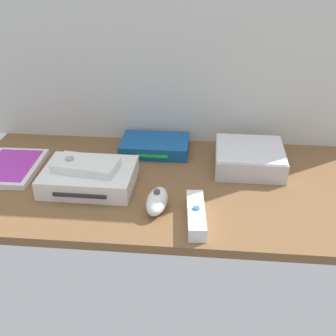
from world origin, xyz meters
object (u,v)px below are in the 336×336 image
(game_console, at_px, (89,177))
(game_case, at_px, (11,167))
(remote_wand, at_px, (196,215))
(remote_nunchuk, at_px, (157,201))
(mini_computer, at_px, (249,158))
(network_router, at_px, (155,146))
(remote_classic_pad, at_px, (86,165))

(game_console, bearing_deg, game_case, 166.54)
(remote_wand, xyz_separation_m, remote_nunchuk, (-0.09, 0.04, 0.01))
(remote_nunchuk, bearing_deg, mini_computer, 49.48)
(game_case, relative_size, network_router, 1.07)
(network_router, bearing_deg, remote_wand, -68.49)
(mini_computer, relative_size, remote_wand, 1.14)
(network_router, bearing_deg, remote_nunchuk, -82.25)
(mini_computer, relative_size, remote_classic_pad, 1.11)
(game_console, height_order, network_router, game_console)
(mini_computer, xyz_separation_m, game_case, (-0.59, -0.07, -0.02))
(game_case, height_order, network_router, network_router)
(game_case, xyz_separation_m, remote_classic_pad, (0.21, -0.06, 0.05))
(game_console, height_order, remote_classic_pad, remote_classic_pad)
(game_case, height_order, remote_nunchuk, remote_nunchuk)
(game_case, distance_m, remote_nunchuk, 0.41)
(remote_nunchuk, bearing_deg, game_case, 164.47)
(game_console, xyz_separation_m, mini_computer, (0.38, 0.13, 0.00))
(network_router, xyz_separation_m, remote_wand, (0.12, -0.31, -0.00))
(game_console, relative_size, remote_classic_pad, 1.37)
(game_case, bearing_deg, game_console, -15.29)
(mini_computer, height_order, game_case, mini_computer)
(remote_nunchuk, xyz_separation_m, remote_classic_pad, (-0.17, 0.08, 0.03))
(game_case, distance_m, remote_classic_pad, 0.22)
(game_case, relative_size, remote_wand, 1.28)
(remote_wand, relative_size, remote_classic_pad, 0.98)
(remote_classic_pad, bearing_deg, mini_computer, 26.89)
(game_console, distance_m, remote_wand, 0.28)
(mini_computer, height_order, remote_wand, mini_computer)
(mini_computer, bearing_deg, network_router, 165.42)
(mini_computer, bearing_deg, game_console, -161.61)
(remote_classic_pad, bearing_deg, game_console, 28.55)
(game_case, xyz_separation_m, remote_nunchuk, (0.38, -0.14, 0.01))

